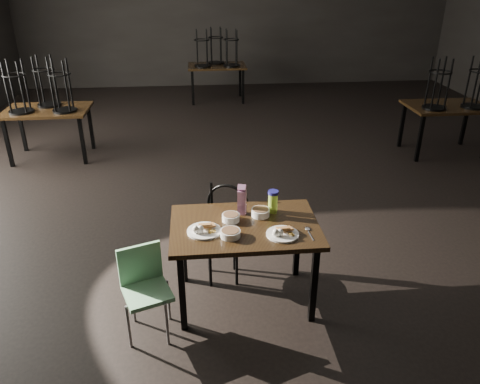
{
  "coord_description": "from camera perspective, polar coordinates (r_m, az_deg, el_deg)",
  "views": [
    {
      "loc": [
        -1.02,
        -5.4,
        2.65
      ],
      "look_at": [
        -0.67,
        -1.74,
        0.85
      ],
      "focal_mm": 35.0,
      "sensor_mm": 36.0,
      "label": 1
    }
  ],
  "objects": [
    {
      "name": "plate_left",
      "position": [
        3.69,
        -4.43,
        -4.57
      ],
      "size": [
        0.27,
        0.27,
        0.09
      ],
      "color": "white",
      "rests_on": "main_table"
    },
    {
      "name": "bg_table_right",
      "position": [
        7.72,
        24.18,
        9.56
      ],
      "size": [
        1.2,
        0.8,
        1.48
      ],
      "color": "black",
      "rests_on": "ground"
    },
    {
      "name": "bowl_big",
      "position": [
        3.62,
        -1.19,
        -5.04
      ],
      "size": [
        0.16,
        0.16,
        0.05
      ],
      "color": "white",
      "rests_on": "main_table"
    },
    {
      "name": "bowl_near",
      "position": [
        3.83,
        -1.13,
        -3.1
      ],
      "size": [
        0.15,
        0.15,
        0.06
      ],
      "color": "white",
      "rests_on": "main_table"
    },
    {
      "name": "school_chair",
      "position": [
        3.73,
        -11.54,
        -10.88
      ],
      "size": [
        0.43,
        0.43,
        0.73
      ],
      "rotation": [
        0.0,
        0.0,
        0.35
      ],
      "color": "#7FC68F",
      "rests_on": "ground"
    },
    {
      "name": "main_table",
      "position": [
        3.83,
        0.58,
        -5.02
      ],
      "size": [
        1.2,
        0.8,
        0.75
      ],
      "color": "black",
      "rests_on": "ground"
    },
    {
      "name": "spoon",
      "position": [
        3.75,
        8.3,
        -4.57
      ],
      "size": [
        0.05,
        0.21,
        0.01
      ],
      "color": "silver",
      "rests_on": "main_table"
    },
    {
      "name": "bg_table_far",
      "position": [
        10.12,
        -2.85,
        15.34
      ],
      "size": [
        1.2,
        0.8,
        1.48
      ],
      "color": "black",
      "rests_on": "ground"
    },
    {
      "name": "water_bottle",
      "position": [
        3.95,
        4.04,
        -1.13
      ],
      "size": [
        0.11,
        0.11,
        0.2
      ],
      "color": "#B6E744",
      "rests_on": "main_table"
    },
    {
      "name": "bentwood_chair",
      "position": [
        4.23,
        -1.9,
        -4.05
      ],
      "size": [
        0.47,
        0.46,
        0.88
      ],
      "rotation": [
        0.0,
        0.0,
        -0.38
      ],
      "color": "black",
      "rests_on": "ground"
    },
    {
      "name": "juice_carton",
      "position": [
        3.9,
        0.24,
        -1.01
      ],
      "size": [
        0.08,
        0.08,
        0.27
      ],
      "color": "#8A1968",
      "rests_on": "main_table"
    },
    {
      "name": "bg_table_left",
      "position": [
        7.44,
        -22.59,
        9.51
      ],
      "size": [
        1.2,
        0.8,
        1.48
      ],
      "color": "black",
      "rests_on": "ground"
    },
    {
      "name": "bowl_far",
      "position": [
        3.91,
        2.51,
        -2.47
      ],
      "size": [
        0.15,
        0.15,
        0.06
      ],
      "color": "white",
      "rests_on": "main_table"
    },
    {
      "name": "plate_right",
      "position": [
        3.65,
        5.19,
        -4.96
      ],
      "size": [
        0.26,
        0.26,
        0.08
      ],
      "color": "white",
      "rests_on": "main_table"
    }
  ]
}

